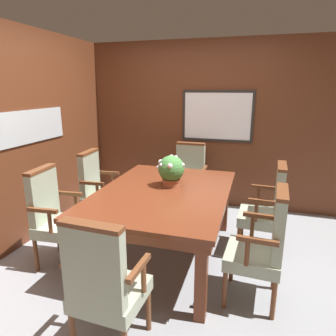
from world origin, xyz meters
name	(u,v)px	position (x,y,z in m)	size (l,w,h in m)	color
ground_plane	(159,258)	(0.00, 0.00, 0.00)	(14.00, 14.00, 0.00)	gray
wall_back	(194,125)	(0.00, 1.76, 1.23)	(7.20, 0.08, 2.45)	#5B2D19
wall_left	(19,139)	(-1.64, 0.00, 1.23)	(0.08, 7.20, 2.45)	#5B2D19
dining_table	(164,198)	(0.04, 0.07, 0.66)	(1.31, 1.83, 0.75)	maroon
chair_right_far	(268,207)	(1.09, 0.47, 0.54)	(0.46, 0.52, 1.01)	brown
chair_right_near	(263,244)	(1.04, -0.37, 0.54)	(0.47, 0.52, 1.01)	brown
chair_head_near	(104,283)	(0.03, -1.21, 0.54)	(0.52, 0.47, 1.01)	brown
chair_left_far	(98,188)	(-0.98, 0.50, 0.54)	(0.47, 0.52, 1.01)	brown
chair_head_far	(189,176)	(0.02, 1.34, 0.54)	(0.51, 0.45, 1.01)	brown
chair_left_near	(54,214)	(-1.00, -0.35, 0.54)	(0.47, 0.53, 1.01)	brown
potted_plant	(171,170)	(0.07, 0.23, 0.93)	(0.30, 0.29, 0.34)	#9E5638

